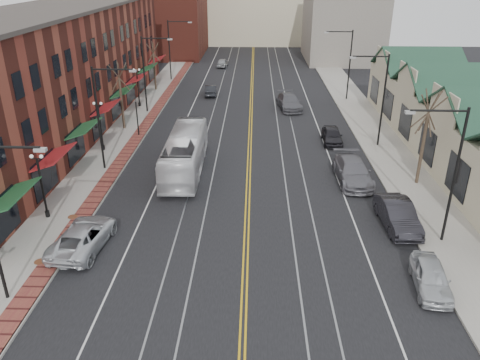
# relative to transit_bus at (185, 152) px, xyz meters

# --- Properties ---
(ground) EXTENTS (160.00, 160.00, 0.00)m
(ground) POSITION_rel_transit_bus_xyz_m (5.00, -16.02, -1.53)
(ground) COLOR black
(ground) RESTS_ON ground
(sidewalk_left) EXTENTS (4.00, 120.00, 0.15)m
(sidewalk_left) POSITION_rel_transit_bus_xyz_m (-7.00, 3.98, -1.46)
(sidewalk_left) COLOR gray
(sidewalk_left) RESTS_ON ground
(sidewalk_right) EXTENTS (4.00, 120.00, 0.15)m
(sidewalk_right) POSITION_rel_transit_bus_xyz_m (17.00, 3.98, -1.46)
(sidewalk_right) COLOR gray
(sidewalk_right) RESTS_ON ground
(building_left) EXTENTS (10.00, 50.00, 11.00)m
(building_left) POSITION_rel_transit_bus_xyz_m (-14.00, 10.98, 3.97)
(building_left) COLOR maroon
(building_left) RESTS_ON ground
(building_right) EXTENTS (8.00, 36.00, 4.60)m
(building_right) POSITION_rel_transit_bus_xyz_m (23.00, 3.98, 0.77)
(building_right) COLOR beige
(building_right) RESTS_ON ground
(backdrop_left) EXTENTS (14.00, 18.00, 14.00)m
(backdrop_left) POSITION_rel_transit_bus_xyz_m (-11.00, 53.98, 5.47)
(backdrop_left) COLOR maroon
(backdrop_left) RESTS_ON ground
(backdrop_mid) EXTENTS (22.00, 14.00, 9.00)m
(backdrop_mid) POSITION_rel_transit_bus_xyz_m (5.00, 68.98, 2.97)
(backdrop_mid) COLOR beige
(backdrop_mid) RESTS_ON ground
(backdrop_right) EXTENTS (12.00, 16.00, 11.00)m
(backdrop_right) POSITION_rel_transit_bus_xyz_m (20.00, 48.98, 3.97)
(backdrop_right) COLOR slate
(backdrop_right) RESTS_ON ground
(streetlight_l_1) EXTENTS (3.33, 0.25, 8.00)m
(streetlight_l_1) POSITION_rel_transit_bus_xyz_m (-6.05, -0.02, 3.49)
(streetlight_l_1) COLOR black
(streetlight_l_1) RESTS_ON sidewalk_left
(streetlight_l_2) EXTENTS (3.33, 0.25, 8.00)m
(streetlight_l_2) POSITION_rel_transit_bus_xyz_m (-6.05, 15.98, 3.49)
(streetlight_l_2) COLOR black
(streetlight_l_2) RESTS_ON sidewalk_left
(streetlight_l_3) EXTENTS (3.33, 0.25, 8.00)m
(streetlight_l_3) POSITION_rel_transit_bus_xyz_m (-6.05, 31.98, 3.49)
(streetlight_l_3) COLOR black
(streetlight_l_3) RESTS_ON sidewalk_left
(streetlight_r_0) EXTENTS (3.33, 0.25, 8.00)m
(streetlight_r_0) POSITION_rel_transit_bus_xyz_m (16.05, -10.02, 3.49)
(streetlight_r_0) COLOR black
(streetlight_r_0) RESTS_ON sidewalk_right
(streetlight_r_1) EXTENTS (3.33, 0.25, 8.00)m
(streetlight_r_1) POSITION_rel_transit_bus_xyz_m (16.05, 5.98, 3.49)
(streetlight_r_1) COLOR black
(streetlight_r_1) RESTS_ON sidewalk_right
(streetlight_r_2) EXTENTS (3.33, 0.25, 8.00)m
(streetlight_r_2) POSITION_rel_transit_bus_xyz_m (16.05, 21.98, 3.49)
(streetlight_r_2) COLOR black
(streetlight_r_2) RESTS_ON sidewalk_right
(lamppost_l_1) EXTENTS (0.84, 0.28, 4.27)m
(lamppost_l_1) POSITION_rel_transit_bus_xyz_m (-7.80, -8.02, 0.67)
(lamppost_l_1) COLOR black
(lamppost_l_1) RESTS_ON sidewalk_left
(lamppost_l_2) EXTENTS (0.84, 0.28, 4.27)m
(lamppost_l_2) POSITION_rel_transit_bus_xyz_m (-7.80, 3.98, 0.67)
(lamppost_l_2) COLOR black
(lamppost_l_2) RESTS_ON sidewalk_left
(lamppost_l_3) EXTENTS (0.84, 0.28, 4.27)m
(lamppost_l_3) POSITION_rel_transit_bus_xyz_m (-7.80, 17.98, 0.67)
(lamppost_l_3) COLOR black
(lamppost_l_3) RESTS_ON sidewalk_left
(tree_left_near) EXTENTS (1.78, 1.37, 6.48)m
(tree_left_near) POSITION_rel_transit_bus_xyz_m (-7.50, 9.98, 1.98)
(tree_left_near) COLOR #382B21
(tree_left_near) RESTS_ON sidewalk_left
(tree_left_far) EXTENTS (1.66, 1.28, 6.02)m
(tree_left_far) POSITION_rel_transit_bus_xyz_m (-7.50, 25.98, 1.74)
(tree_left_far) COLOR #382B21
(tree_left_far) RESTS_ON sidewalk_left
(tree_right_mid) EXTENTS (1.90, 1.46, 6.93)m
(tree_right_mid) POSITION_rel_transit_bus_xyz_m (17.50, -2.02, 2.22)
(tree_right_mid) COLOR #382B21
(tree_right_mid) RESTS_ON sidewalk_right
(manhole_mid) EXTENTS (0.60, 0.60, 0.02)m
(manhole_mid) POSITION_rel_transit_bus_xyz_m (-6.20, -13.02, -1.37)
(manhole_mid) COLOR #592D19
(manhole_mid) RESTS_ON sidewalk_left
(manhole_far) EXTENTS (0.60, 0.60, 0.02)m
(manhole_far) POSITION_rel_transit_bus_xyz_m (-6.20, -8.02, -1.37)
(manhole_far) COLOR #592D19
(manhole_far) RESTS_ON sidewalk_left
(traffic_signal) EXTENTS (0.18, 0.15, 3.80)m
(traffic_signal) POSITION_rel_transit_bus_xyz_m (-5.60, 7.98, 0.82)
(traffic_signal) COLOR black
(traffic_signal) RESTS_ON sidewalk_left
(transit_bus) EXTENTS (2.73, 11.04, 3.06)m
(transit_bus) POSITION_rel_transit_bus_xyz_m (0.00, 0.00, 0.00)
(transit_bus) COLOR white
(transit_bus) RESTS_ON ground
(parked_suv) EXTENTS (2.99, 5.59, 1.49)m
(parked_suv) POSITION_rel_transit_bus_xyz_m (-4.30, -11.31, -0.78)
(parked_suv) COLOR silver
(parked_suv) RESTS_ON ground
(parked_car_a) EXTENTS (2.05, 4.16, 1.37)m
(parked_car_a) POSITION_rel_transit_bus_xyz_m (14.30, -14.48, -0.85)
(parked_car_a) COLOR silver
(parked_car_a) RESTS_ON ground
(parked_car_b) EXTENTS (1.96, 5.05, 1.64)m
(parked_car_b) POSITION_rel_transit_bus_xyz_m (14.30, -8.32, -0.71)
(parked_car_b) COLOR #232228
(parked_car_b) RESTS_ON ground
(parked_car_c) EXTENTS (2.52, 5.84, 1.67)m
(parked_car_c) POSITION_rel_transit_bus_xyz_m (12.79, -1.67, -0.70)
(parked_car_c) COLOR slate
(parked_car_c) RESTS_ON ground
(parked_car_d) EXTENTS (1.83, 4.27, 1.44)m
(parked_car_d) POSITION_rel_transit_bus_xyz_m (12.50, 6.79, -0.81)
(parked_car_d) COLOR black
(parked_car_d) RESTS_ON ground
(distant_car_left) EXTENTS (1.63, 3.98, 1.29)m
(distant_car_left) POSITION_rel_transit_bus_xyz_m (-0.13, 23.69, -0.89)
(distant_car_left) COLOR black
(distant_car_left) RESTS_ON ground
(distant_car_right) EXTENTS (2.98, 5.85, 1.63)m
(distant_car_right) POSITION_rel_transit_bus_xyz_m (9.30, 17.89, -0.72)
(distant_car_right) COLOR #595960
(distant_car_right) RESTS_ON ground
(distant_car_far) EXTENTS (1.85, 4.05, 1.35)m
(distant_car_far) POSITION_rel_transit_bus_xyz_m (0.15, 41.79, -0.86)
(distant_car_far) COLOR #9A9CA0
(distant_car_far) RESTS_ON ground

